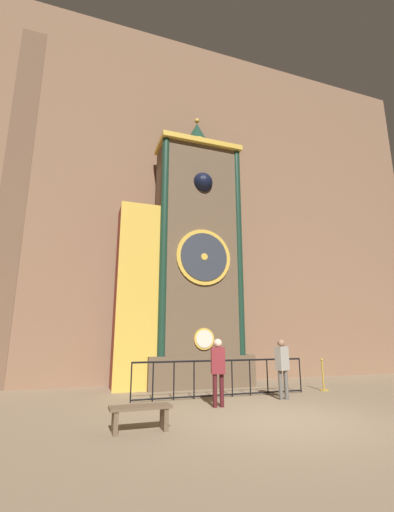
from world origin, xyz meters
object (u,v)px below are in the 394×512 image
object	(u,v)px
clock_tower	(186,262)
visitor_near	(218,365)
stanchion_post	(323,380)
visitor_far	(282,363)
visitor_bench	(140,414)

from	to	relation	value
clock_tower	visitor_near	bearing A→B (deg)	-94.31
stanchion_post	visitor_near	bearing A→B (deg)	-162.37
visitor_near	stanchion_post	world-z (taller)	visitor_near
visitor_far	stanchion_post	bearing A→B (deg)	8.20
visitor_far	stanchion_post	distance (m)	2.38
clock_tower	visitor_bench	size ratio (longest dim) A/B	9.42
visitor_near	visitor_bench	xyz separation A→B (m)	(-2.19, -1.57, -0.67)
visitor_near	visitor_bench	bearing A→B (deg)	-127.65
visitor_near	stanchion_post	bearing A→B (deg)	34.34
stanchion_post	visitor_far	bearing A→B (deg)	-155.54
visitor_near	visitor_bench	world-z (taller)	visitor_near
clock_tower	visitor_near	distance (m)	4.93
visitor_bench	stanchion_post	bearing A→B (deg)	24.47
visitor_far	visitor_bench	bearing A→B (deg)	-171.78
clock_tower	visitor_near	world-z (taller)	clock_tower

